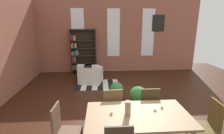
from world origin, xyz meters
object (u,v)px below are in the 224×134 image
dining_chair_head_left (64,130)px  potted_plant_by_shelf (138,96)px  vase_on_table (128,108)px  bookshelf_tall (82,52)px  dining_chair_far_right (148,106)px  potted_plant_corner (117,91)px  dining_chair_far_left (112,107)px  armchair_white (91,75)px  dining_table (138,119)px  dining_chair_head_right (208,125)px

dining_chair_head_left → potted_plant_by_shelf: bearing=45.2°
vase_on_table → bookshelf_tall: (-1.24, 5.02, 0.10)m
bookshelf_tall → dining_chair_far_right: bearing=-67.3°
potted_plant_by_shelf → potted_plant_corner: size_ratio=1.07×
bookshelf_tall → potted_plant_by_shelf: (1.79, -3.41, -0.65)m
vase_on_table → potted_plant_by_shelf: size_ratio=0.39×
dining_chair_head_left → vase_on_table: bearing=-0.3°
dining_chair_far_left → dining_chair_head_left: (-0.85, -0.71, 0.00)m
vase_on_table → armchair_white: vase_on_table is taller
dining_table → potted_plant_corner: (-0.15, 2.07, -0.36)m
dining_chair_far_left → dining_chair_head_right: size_ratio=1.00×
armchair_white → potted_plant_by_shelf: bearing=-57.2°
dining_chair_far_right → potted_plant_corner: (-0.54, 1.36, -0.20)m
vase_on_table → dining_chair_far_right: bearing=52.1°
dining_chair_far_right → bookshelf_tall: 4.69m
vase_on_table → bookshelf_tall: size_ratio=0.12×
dining_chair_head_right → potted_plant_by_shelf: dining_chair_head_right is taller
dining_chair_far_right → dining_table: bearing=-118.2°
dining_chair_far_left → dining_chair_head_left: size_ratio=1.00×
bookshelf_tall → armchair_white: bookshelf_tall is taller
dining_chair_head_left → potted_plant_corner: dining_chair_head_left is taller
dining_table → bookshelf_tall: (-1.42, 5.02, 0.30)m
dining_chair_head_right → bookshelf_tall: bearing=117.7°
dining_table → bookshelf_tall: bearing=105.7°
vase_on_table → potted_plant_by_shelf: vase_on_table is taller
dining_chair_far_right → dining_chair_head_left: (-1.61, -0.71, 0.00)m
dining_chair_head_left → dining_chair_head_right: size_ratio=1.00×
dining_chair_head_left → bookshelf_tall: 5.04m
dining_chair_head_right → bookshelf_tall: size_ratio=0.49×
vase_on_table → dining_chair_head_right: vase_on_table is taller
dining_chair_far_left → potted_plant_by_shelf: bearing=50.1°
dining_table → vase_on_table: bearing=180.0°
dining_chair_far_left → armchair_white: size_ratio=1.01×
dining_chair_far_right → dining_chair_head_right: size_ratio=1.00×
vase_on_table → armchair_white: bearing=102.3°
vase_on_table → armchair_white: 3.84m
dining_table → armchair_white: 3.86m
dining_chair_far_right → dining_chair_far_left: 0.76m
dining_chair_head_left → dining_chair_head_right: same height
dining_chair_head_right → vase_on_table: bearing=179.8°
potted_plant_corner → dining_chair_head_left: bearing=-117.3°
dining_table → dining_chair_far_right: (0.38, 0.71, -0.16)m
vase_on_table → potted_plant_corner: size_ratio=0.41×
dining_table → dining_chair_far_left: bearing=117.9°
bookshelf_tall → potted_plant_by_shelf: size_ratio=3.23×
dining_chair_far_right → potted_plant_by_shelf: 0.91m
dining_chair_far_left → dining_chair_head_left: 1.10m
armchair_white → potted_plant_by_shelf: armchair_white is taller
vase_on_table → dining_table: bearing=0.0°
dining_chair_head_right → dining_chair_head_left: bearing=179.7°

